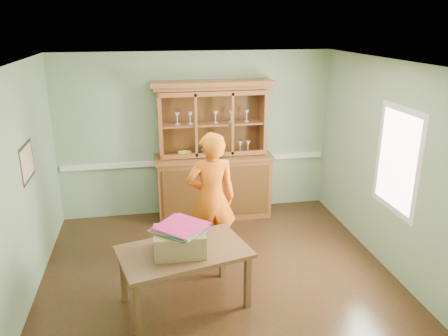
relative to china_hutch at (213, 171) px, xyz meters
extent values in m
plane|color=#422815|center=(-0.24, -1.74, -0.79)|extent=(4.50, 4.50, 0.00)
plane|color=white|center=(-0.24, -1.74, 1.91)|extent=(4.50, 4.50, 0.00)
plane|color=#88A67D|center=(-0.24, 0.26, 0.56)|extent=(4.50, 0.00, 4.50)
plane|color=#88A67D|center=(-2.49, -1.74, 0.56)|extent=(0.00, 4.00, 4.00)
plane|color=#88A67D|center=(2.01, -1.74, 0.56)|extent=(0.00, 4.00, 4.00)
plane|color=#88A67D|center=(-0.24, -3.74, 0.56)|extent=(4.50, 0.00, 4.50)
cube|color=white|center=(-0.24, 0.23, 0.11)|extent=(4.41, 0.05, 0.08)
cube|color=black|center=(-2.47, -1.44, 0.76)|extent=(0.03, 0.60, 0.46)
cube|color=beige|center=(-2.46, -1.44, 0.76)|extent=(0.01, 0.52, 0.38)
cube|color=white|center=(1.99, -2.04, 0.71)|extent=(0.03, 0.96, 1.36)
cube|color=white|center=(1.98, -2.04, 0.71)|extent=(0.01, 0.80, 1.20)
cube|color=brown|center=(0.00, -0.02, -0.28)|extent=(1.84, 0.56, 1.02)
cube|color=brown|center=(0.00, -0.03, 0.25)|extent=(1.90, 0.62, 0.04)
cube|color=#5A3C15|center=(0.00, 0.24, 0.81)|extent=(1.74, 0.04, 1.07)
cube|color=brown|center=(-0.84, 0.06, 0.81)|extent=(0.06, 0.39, 1.07)
cube|color=brown|center=(0.84, 0.06, 0.81)|extent=(0.06, 0.39, 1.07)
cube|color=brown|center=(0.00, 0.06, 1.38)|extent=(1.84, 0.45, 0.06)
cube|color=brown|center=(0.00, 0.04, 1.44)|extent=(1.92, 0.49, 0.06)
cube|color=brown|center=(0.00, 0.06, 0.78)|extent=(1.62, 0.34, 0.03)
imported|color=#B2B2B7|center=(-0.15, 0.06, 0.37)|extent=(0.19, 0.19, 0.20)
imported|color=yellow|center=(-0.46, 0.06, 0.30)|extent=(0.22, 0.22, 0.05)
cylinder|color=black|center=(0.10, -0.20, 0.43)|extent=(0.07, 0.07, 0.33)
cube|color=brown|center=(-0.72, -2.38, -0.11)|extent=(1.58, 1.17, 0.05)
cube|color=brown|center=(-1.25, -2.87, -0.46)|extent=(0.08, 0.08, 0.66)
cube|color=brown|center=(-1.42, -2.19, -0.46)|extent=(0.08, 0.08, 0.66)
cube|color=brown|center=(-0.02, -2.57, -0.46)|extent=(0.08, 0.08, 0.66)
cube|color=brown|center=(-0.19, -1.89, -0.46)|extent=(0.08, 0.08, 0.66)
cube|color=#94774C|center=(-0.76, -2.41, 0.05)|extent=(0.58, 0.47, 0.26)
cube|color=#322DD8|center=(-0.75, -2.39, 0.18)|extent=(0.66, 0.66, 0.01)
cube|color=yellow|center=(-0.75, -2.39, 0.19)|extent=(0.66, 0.66, 0.01)
cube|color=green|center=(-0.75, -2.39, 0.20)|extent=(0.66, 0.66, 0.01)
cube|color=#2D9DD8|center=(-0.75, -2.39, 0.21)|extent=(0.66, 0.66, 0.01)
cube|color=#F574C9|center=(-0.75, -2.39, 0.22)|extent=(0.66, 0.66, 0.01)
cube|color=#CA1F64|center=(-0.75, -2.39, 0.23)|extent=(0.66, 0.66, 0.01)
cube|color=#DA2164|center=(-0.75, -2.39, 0.24)|extent=(0.66, 0.66, 0.01)
imported|color=orange|center=(-0.26, -1.46, 0.12)|extent=(0.68, 0.47, 1.82)
camera|label=1|loc=(-1.06, -6.73, 2.37)|focal=35.00mm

